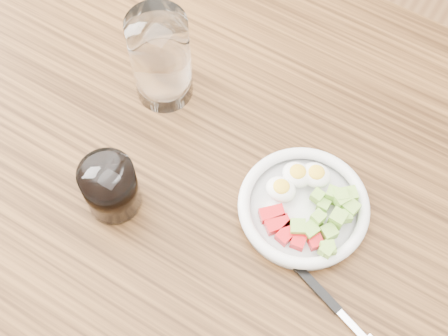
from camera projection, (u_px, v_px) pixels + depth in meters
The scene contains 6 objects.
ground at pixel (225, 315), 1.60m from camera, with size 4.00×4.00×0.00m, color brown.
dining_table at pixel (226, 213), 1.01m from camera, with size 1.50×0.90×0.77m.
bowl at pixel (305, 206), 0.88m from camera, with size 0.19×0.19×0.04m.
fork at pixel (329, 301), 0.83m from camera, with size 0.18×0.07×0.01m.
water_glass at pixel (161, 59), 0.92m from camera, with size 0.09×0.09×0.16m, color white.
coffee_glass at pixel (110, 188), 0.87m from camera, with size 0.08×0.08×0.09m.
Camera 1 is at (0.20, -0.34, 1.60)m, focal length 50.00 mm.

